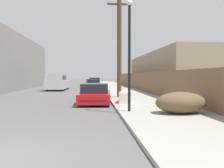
{
  "coord_description": "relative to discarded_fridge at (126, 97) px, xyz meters",
  "views": [
    {
      "loc": [
        2.03,
        -4.38,
        1.73
      ],
      "look_at": [
        3.47,
        11.62,
        1.11
      ],
      "focal_mm": 35.0,
      "sensor_mm": 36.0,
      "label": 1
    }
  ],
  "objects": [
    {
      "name": "sidewalk_curb",
      "position": [
        1.26,
        14.92,
        -0.39
      ],
      "size": [
        4.2,
        63.0,
        0.12
      ],
      "primitive_type": "cube",
      "color": "#9E998E",
      "rests_on": "ground"
    },
    {
      "name": "discarded_fridge",
      "position": [
        0.0,
        0.0,
        0.0
      ],
      "size": [
        1.04,
        1.74,
        0.68
      ],
      "rotation": [
        0.0,
        0.0,
        -0.23
      ],
      "color": "silver",
      "rests_on": "sidewalk_curb"
    },
    {
      "name": "parked_sports_car_red",
      "position": [
        -1.84,
        0.83,
        0.12
      ],
      "size": [
        2.11,
        4.75,
        1.24
      ],
      "rotation": [
        0.0,
        0.0,
        -0.06
      ],
      "color": "red",
      "rests_on": "ground"
    },
    {
      "name": "car_parked_mid",
      "position": [
        -2.02,
        13.65,
        0.17
      ],
      "size": [
        2.1,
        4.43,
        1.3
      ],
      "rotation": [
        0.0,
        0.0,
        0.08
      ],
      "color": "#2D478C",
      "rests_on": "ground"
    },
    {
      "name": "car_parked_far",
      "position": [
        -1.7,
        23.3,
        0.21
      ],
      "size": [
        2.11,
        4.28,
        1.39
      ],
      "rotation": [
        0.0,
        0.0,
        0.06
      ],
      "color": "silver",
      "rests_on": "ground"
    },
    {
      "name": "pickup_truck",
      "position": [
        -6.13,
        13.17,
        0.5
      ],
      "size": [
        2.27,
        5.66,
        1.92
      ],
      "rotation": [
        0.0,
        0.0,
        3.11
      ],
      "color": "silver",
      "rests_on": "ground"
    },
    {
      "name": "utility_pole",
      "position": [
        -0.02,
        3.12,
        3.57
      ],
      "size": [
        1.8,
        0.33,
        7.6
      ],
      "color": "#4C3826",
      "rests_on": "sidewalk_curb"
    },
    {
      "name": "street_lamp",
      "position": [
        -0.36,
        -3.28,
        2.54
      ],
      "size": [
        0.26,
        0.26,
        4.96
      ],
      "color": "black",
      "rests_on": "sidewalk_curb"
    },
    {
      "name": "brush_pile",
      "position": [
        1.73,
        -4.03,
        0.13
      ],
      "size": [
        2.17,
        1.36,
        0.92
      ],
      "color": "brown",
      "rests_on": "sidewalk_curb"
    },
    {
      "name": "wooden_fence",
      "position": [
        3.21,
        10.0,
        0.64
      ],
      "size": [
        0.08,
        36.16,
        1.94
      ],
      "primitive_type": "cube",
      "color": "brown",
      "rests_on": "sidewalk_curb"
    },
    {
      "name": "building_right_house",
      "position": [
        7.57,
        13.59,
        1.75
      ],
      "size": [
        6.0,
        19.64,
        4.39
      ],
      "primitive_type": "cube",
      "color": "gray",
      "rests_on": "ground"
    }
  ]
}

